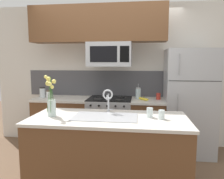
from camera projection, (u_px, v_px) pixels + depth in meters
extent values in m
plane|color=brown|center=(101.00, 173.00, 3.07)|extent=(10.00, 10.00, 0.00)
cube|color=silver|center=(128.00, 75.00, 4.12)|extent=(5.20, 0.10, 2.60)
cube|color=#4C4C51|center=(112.00, 83.00, 4.12)|extent=(3.25, 0.01, 0.48)
cube|color=brown|center=(64.00, 123.00, 4.01)|extent=(0.97, 0.62, 0.88)
cube|color=beige|center=(63.00, 99.00, 3.95)|extent=(1.00, 0.65, 0.03)
cube|color=brown|center=(147.00, 126.00, 3.81)|extent=(0.56, 0.62, 0.88)
cube|color=beige|center=(148.00, 101.00, 3.75)|extent=(0.59, 0.65, 0.03)
cube|color=#A8AAAF|center=(110.00, 124.00, 3.90)|extent=(0.76, 0.62, 0.91)
cube|color=black|center=(110.00, 99.00, 3.84)|extent=(0.76, 0.62, 0.01)
cylinder|color=black|center=(98.00, 99.00, 3.72)|extent=(0.15, 0.15, 0.01)
cylinder|color=black|center=(119.00, 100.00, 3.68)|extent=(0.15, 0.15, 0.01)
cylinder|color=black|center=(101.00, 96.00, 3.99)|extent=(0.15, 0.15, 0.01)
cylinder|color=black|center=(121.00, 97.00, 3.95)|extent=(0.15, 0.15, 0.01)
cylinder|color=black|center=(91.00, 105.00, 3.56)|extent=(0.03, 0.02, 0.03)
cylinder|color=black|center=(99.00, 106.00, 3.54)|extent=(0.03, 0.02, 0.03)
cylinder|color=black|center=(107.00, 106.00, 3.53)|extent=(0.03, 0.02, 0.03)
cylinder|color=black|center=(116.00, 106.00, 3.51)|extent=(0.03, 0.02, 0.03)
cylinder|color=black|center=(124.00, 106.00, 3.49)|extent=(0.03, 0.02, 0.03)
cube|color=#A8AAAF|center=(110.00, 54.00, 3.72)|extent=(0.74, 0.40, 0.40)
cube|color=black|center=(103.00, 54.00, 3.53)|extent=(0.45, 0.00, 0.26)
cube|color=black|center=(125.00, 54.00, 3.48)|extent=(0.15, 0.00, 0.26)
cube|color=brown|center=(97.00, 24.00, 3.65)|extent=(2.29, 0.34, 0.60)
cube|color=#A8AAAF|center=(188.00, 102.00, 3.69)|extent=(0.80, 0.72, 1.77)
cube|color=black|center=(195.00, 81.00, 3.28)|extent=(0.77, 0.00, 0.01)
cylinder|color=#99999E|center=(179.00, 65.00, 3.26)|extent=(0.01, 0.01, 0.32)
cylinder|color=#99999E|center=(177.00, 115.00, 3.37)|extent=(0.01, 0.01, 0.67)
cylinder|color=silver|center=(43.00, 93.00, 3.99)|extent=(0.10, 0.10, 0.17)
cylinder|color=black|center=(42.00, 88.00, 3.97)|extent=(0.10, 0.10, 0.02)
cylinder|color=silver|center=(49.00, 94.00, 3.96)|extent=(0.09, 0.09, 0.12)
cylinder|color=#4C331E|center=(49.00, 91.00, 3.95)|extent=(0.09, 0.09, 0.01)
ellipsoid|color=yellow|center=(143.00, 99.00, 3.69)|extent=(0.17, 0.12, 0.07)
ellipsoid|color=yellow|center=(143.00, 99.00, 3.71)|extent=(0.18, 0.08, 0.07)
ellipsoid|color=yellow|center=(144.00, 99.00, 3.69)|extent=(0.17, 0.04, 0.05)
ellipsoid|color=yellow|center=(144.00, 99.00, 3.71)|extent=(0.18, 0.09, 0.07)
ellipsoid|color=yellow|center=(144.00, 99.00, 3.69)|extent=(0.17, 0.12, 0.07)
cylinder|color=brown|center=(144.00, 97.00, 3.70)|extent=(0.02, 0.02, 0.03)
cylinder|color=silver|center=(138.00, 94.00, 3.82)|extent=(0.09, 0.09, 0.18)
cylinder|color=#A3A3AA|center=(138.00, 88.00, 3.81)|extent=(0.08, 0.08, 0.02)
cylinder|color=#A3A3AA|center=(138.00, 86.00, 3.80)|extent=(0.01, 0.01, 0.05)
sphere|color=#A3A3AA|center=(138.00, 84.00, 3.80)|extent=(0.02, 0.02, 0.02)
cylinder|color=#B22D23|center=(158.00, 96.00, 3.77)|extent=(0.08, 0.08, 0.11)
cube|color=brown|center=(108.00, 155.00, 2.65)|extent=(1.84, 0.80, 0.88)
cube|color=beige|center=(108.00, 119.00, 2.59)|extent=(1.87, 0.83, 0.03)
cube|color=#ADAFB5|center=(105.00, 117.00, 2.59)|extent=(0.76, 0.44, 0.01)
cube|color=#ADAFB5|center=(91.00, 123.00, 2.62)|extent=(0.30, 0.33, 0.15)
cube|color=#ADAFB5|center=(120.00, 124.00, 2.58)|extent=(0.30, 0.33, 0.15)
cylinder|color=#B7BABF|center=(108.00, 111.00, 2.85)|extent=(0.04, 0.04, 0.02)
cylinder|color=#B7BABF|center=(108.00, 102.00, 2.83)|extent=(0.02, 0.02, 0.22)
torus|color=#B7BABF|center=(108.00, 94.00, 2.76)|extent=(0.13, 0.02, 0.13)
cylinder|color=#B7BABF|center=(107.00, 98.00, 2.71)|extent=(0.02, 0.02, 0.06)
cube|color=#B7BABF|center=(111.00, 109.00, 2.84)|extent=(0.07, 0.01, 0.01)
cylinder|color=silver|center=(150.00, 113.00, 2.57)|extent=(0.07, 0.07, 0.12)
cylinder|color=silver|center=(162.00, 115.00, 2.50)|extent=(0.07, 0.07, 0.11)
cylinder|color=silver|center=(52.00, 108.00, 2.62)|extent=(0.10, 0.10, 0.20)
cylinder|color=silver|center=(52.00, 113.00, 2.63)|extent=(0.09, 0.09, 0.06)
cylinder|color=#386B2D|center=(49.00, 94.00, 2.58)|extent=(0.05, 0.05, 0.42)
sphere|color=#EFE066|center=(46.00, 77.00, 2.54)|extent=(0.04, 0.04, 0.04)
cylinder|color=#386B2D|center=(52.00, 99.00, 2.59)|extent=(0.04, 0.04, 0.30)
sphere|color=#EFE066|center=(52.00, 87.00, 2.55)|extent=(0.04, 0.04, 0.04)
cylinder|color=#386B2D|center=(51.00, 98.00, 2.56)|extent=(0.03, 0.09, 0.33)
sphere|color=#EFE066|center=(50.00, 84.00, 2.50)|extent=(0.05, 0.05, 0.05)
cylinder|color=#386B2D|center=(53.00, 96.00, 2.61)|extent=(0.04, 0.02, 0.36)
sphere|color=#EFE066|center=(54.00, 81.00, 2.59)|extent=(0.05, 0.05, 0.05)
cylinder|color=#386B2D|center=(50.00, 95.00, 2.61)|extent=(0.03, 0.01, 0.39)
sphere|color=#EFE066|center=(49.00, 79.00, 2.59)|extent=(0.06, 0.06, 0.06)
cylinder|color=#386B2D|center=(50.00, 97.00, 2.63)|extent=(0.06, 0.06, 0.33)
sphere|color=#EFE066|center=(48.00, 83.00, 2.64)|extent=(0.06, 0.06, 0.06)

